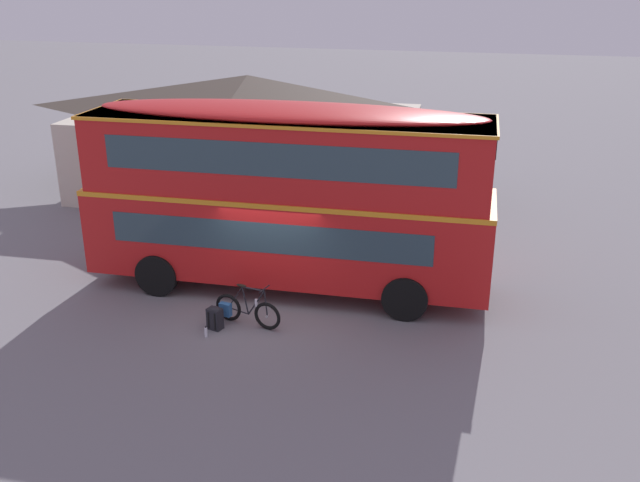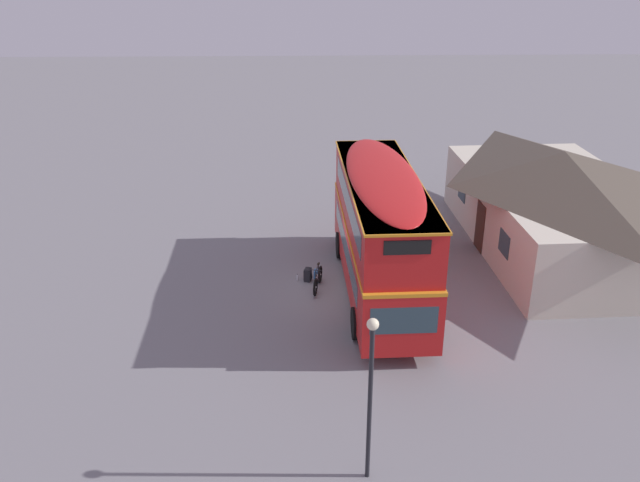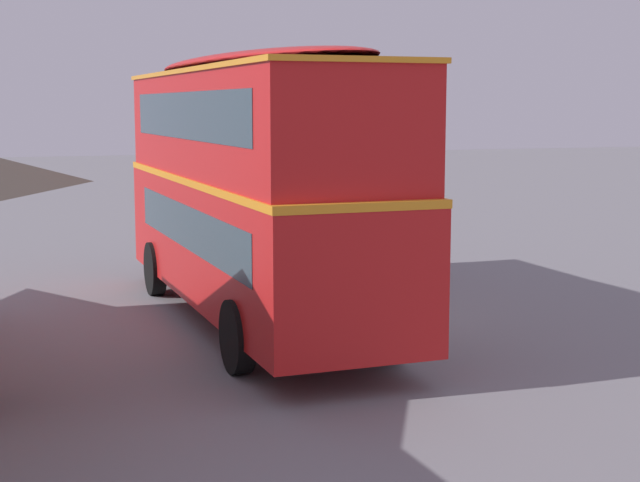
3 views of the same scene
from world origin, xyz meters
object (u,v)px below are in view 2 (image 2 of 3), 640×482
(backpack_on_ground, at_px, (308,274))
(water_bottle_clear_plastic, at_px, (297,277))
(touring_bicycle, at_px, (318,279))
(street_lamp, at_px, (371,383))
(double_decker_bus, at_px, (381,228))

(backpack_on_ground, distance_m, water_bottle_clear_plastic, 0.45)
(touring_bicycle, bearing_deg, backpack_on_ground, -149.05)
(touring_bicycle, distance_m, street_lamp, 10.22)
(street_lamp, bearing_deg, double_decker_bus, 171.98)
(backpack_on_ground, bearing_deg, double_decker_bus, 69.22)
(touring_bicycle, bearing_deg, water_bottle_clear_plastic, -130.54)
(water_bottle_clear_plastic, relative_size, street_lamp, 0.06)
(touring_bicycle, bearing_deg, double_decker_bus, 80.05)
(touring_bicycle, xyz_separation_m, street_lamp, (9.88, 0.95, 2.41))
(double_decker_bus, height_order, street_lamp, double_decker_bus)
(touring_bicycle, relative_size, water_bottle_clear_plastic, 6.63)
(touring_bicycle, height_order, water_bottle_clear_plastic, touring_bicycle)
(touring_bicycle, relative_size, street_lamp, 0.38)
(water_bottle_clear_plastic, distance_m, street_lamp, 11.01)
(touring_bicycle, height_order, street_lamp, street_lamp)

